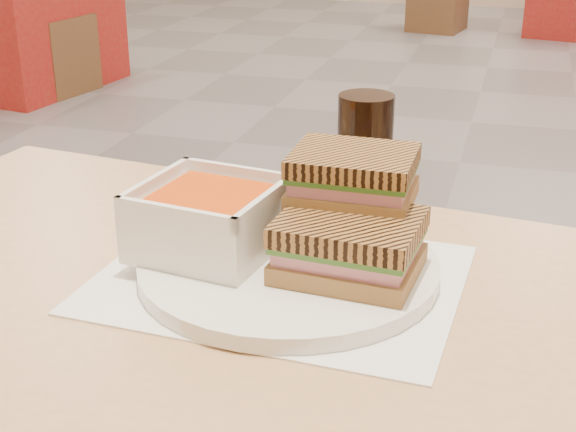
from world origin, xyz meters
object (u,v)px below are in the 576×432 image
(bg_table_0, at_px, (9,13))
(bg_chair_2l, at_px, (438,1))
(panini_lower, at_px, (349,246))
(cola_glass, at_px, (365,153))
(bg_chair_0r, at_px, (52,54))
(plate, at_px, (288,268))
(soup_bowl, at_px, (209,221))

(bg_table_0, xyz_separation_m, bg_chair_2l, (2.08, 2.41, -0.19))
(panini_lower, distance_m, cola_glass, 0.21)
(bg_chair_0r, relative_size, bg_chair_2l, 0.98)
(bg_chair_2l, bearing_deg, plate, -85.31)
(panini_lower, relative_size, bg_chair_0r, 0.32)
(bg_chair_0r, xyz_separation_m, bg_chair_2l, (1.80, 2.47, 0.01))
(plate, height_order, panini_lower, panini_lower)
(plate, bearing_deg, cola_glass, 79.95)
(soup_bowl, relative_size, bg_chair_2l, 0.34)
(bg_chair_0r, distance_m, bg_chair_2l, 3.06)
(cola_glass, bearing_deg, bg_table_0, 129.92)
(soup_bowl, distance_m, bg_chair_0r, 3.94)
(panini_lower, bearing_deg, soup_bowl, 174.47)
(plate, distance_m, panini_lower, 0.07)
(soup_bowl, xyz_separation_m, bg_chair_0r, (-2.19, 3.22, -0.59))
(cola_glass, bearing_deg, bg_chair_0r, 127.35)
(bg_chair_0r, bearing_deg, bg_table_0, 166.39)
(bg_table_0, bearing_deg, bg_chair_2l, 49.12)
(cola_glass, height_order, bg_chair_2l, cola_glass)
(plate, bearing_deg, panini_lower, -8.39)
(bg_table_0, bearing_deg, bg_chair_0r, -13.61)
(panini_lower, height_order, bg_table_0, panini_lower)
(bg_table_0, height_order, bg_chair_0r, bg_table_0)
(panini_lower, xyz_separation_m, bg_chair_0r, (-2.33, 3.23, -0.59))
(bg_table_0, relative_size, bg_chair_0r, 2.38)
(soup_bowl, height_order, bg_chair_2l, soup_bowl)
(soup_bowl, xyz_separation_m, bg_table_0, (-2.46, 3.29, -0.40))
(soup_bowl, distance_m, cola_glass, 0.23)
(panini_lower, bearing_deg, bg_table_0, 128.36)
(panini_lower, bearing_deg, plate, 171.61)
(cola_glass, bearing_deg, bg_chair_2l, 95.23)
(soup_bowl, xyz_separation_m, panini_lower, (0.15, -0.01, -0.00))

